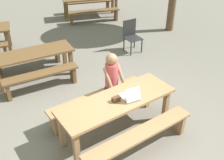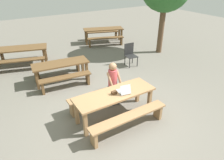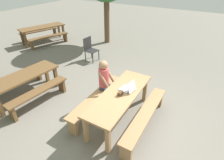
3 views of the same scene
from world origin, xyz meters
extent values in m
plane|color=slate|center=(0.00, 0.00, 0.00)|extent=(30.00, 30.00, 0.00)
cube|color=#9E754C|center=(0.00, 0.00, 0.73)|extent=(2.17, 0.73, 0.05)
cube|color=#9E754C|center=(-0.98, -0.27, 0.35)|extent=(0.09, 0.09, 0.71)
cube|color=#9E754C|center=(0.98, -0.27, 0.35)|extent=(0.09, 0.09, 0.71)
cube|color=#9E754C|center=(-0.98, 0.27, 0.35)|extent=(0.09, 0.09, 0.71)
cube|color=#9E754C|center=(0.98, 0.27, 0.35)|extent=(0.09, 0.09, 0.71)
cube|color=#9E754C|center=(0.00, -0.65, 0.44)|extent=(2.13, 0.30, 0.05)
cube|color=#9E754C|center=(-0.96, -0.65, 0.21)|extent=(0.08, 0.24, 0.42)
cube|color=#9E754C|center=(0.96, -0.65, 0.21)|extent=(0.08, 0.24, 0.42)
cube|color=#9E754C|center=(0.00, 0.65, 0.44)|extent=(2.13, 0.30, 0.05)
cube|color=#9E754C|center=(-0.96, 0.65, 0.21)|extent=(0.08, 0.24, 0.42)
cube|color=#9E754C|center=(0.96, 0.65, 0.21)|extent=(0.08, 0.24, 0.42)
cube|color=silver|center=(0.23, -0.04, 0.77)|extent=(0.32, 0.29, 0.02)
cube|color=silver|center=(0.20, -0.20, 0.89)|extent=(0.29, 0.14, 0.24)
cube|color=black|center=(0.20, -0.19, 0.89)|extent=(0.27, 0.12, 0.21)
cube|color=#4C331E|center=(-0.04, -0.03, 0.80)|extent=(0.14, 0.08, 0.09)
cylinder|color=#333847|center=(0.25, 0.47, 0.23)|extent=(0.10, 0.10, 0.47)
cylinder|color=#333847|center=(0.43, 0.47, 0.23)|extent=(0.10, 0.10, 0.47)
cube|color=#333847|center=(0.34, 0.56, 0.51)|extent=(0.28, 0.28, 0.12)
cylinder|color=#C64C51|center=(0.34, 0.65, 0.81)|extent=(0.26, 0.26, 0.52)
cylinder|color=#936B4C|center=(0.19, 0.55, 0.83)|extent=(0.07, 0.32, 0.41)
cylinder|color=#936B4C|center=(0.49, 0.55, 0.83)|extent=(0.07, 0.32, 0.41)
sphere|color=#936B4C|center=(0.34, 0.65, 1.17)|extent=(0.23, 0.23, 0.23)
cube|color=#262626|center=(2.40, 2.52, 0.42)|extent=(0.47, 0.47, 0.02)
cube|color=#262626|center=(2.42, 2.73, 0.67)|extent=(0.44, 0.06, 0.49)
cylinder|color=#262626|center=(2.19, 2.35, 0.20)|extent=(0.04, 0.04, 0.41)
cylinder|color=#262626|center=(2.57, 2.31, 0.20)|extent=(0.04, 0.04, 0.41)
cylinder|color=#262626|center=(2.23, 2.72, 0.20)|extent=(0.04, 0.04, 0.41)
cylinder|color=#262626|center=(2.60, 2.69, 0.20)|extent=(0.04, 0.04, 0.41)
cube|color=brown|center=(-1.50, 4.99, 0.73)|extent=(2.29, 1.34, 0.05)
cube|color=brown|center=(-0.63, 4.44, 0.35)|extent=(0.11, 0.11, 0.71)
cube|color=brown|center=(-0.48, 4.99, 0.35)|extent=(0.11, 0.11, 0.71)
cube|color=brown|center=(-1.67, 4.38, 0.46)|extent=(1.95, 0.83, 0.05)
cube|color=brown|center=(-0.83, 4.14, 0.22)|extent=(0.14, 0.25, 0.43)
cube|color=brown|center=(-1.32, 5.59, 0.46)|extent=(1.95, 0.83, 0.05)
cube|color=brown|center=(-2.16, 5.83, 0.22)|extent=(0.14, 0.25, 0.43)
cube|color=brown|center=(-0.48, 5.35, 0.22)|extent=(0.14, 0.25, 0.43)
cube|color=brown|center=(-0.53, 2.73, 0.69)|extent=(1.99, 0.89, 0.05)
cube|color=brown|center=(-1.41, 2.59, 0.33)|extent=(0.10, 0.10, 0.66)
cube|color=brown|center=(0.30, 2.40, 0.33)|extent=(0.10, 0.10, 0.66)
cube|color=brown|center=(-1.36, 3.07, 0.33)|extent=(0.10, 0.10, 0.66)
cube|color=brown|center=(0.36, 2.88, 0.33)|extent=(0.10, 0.10, 0.66)
cube|color=brown|center=(-0.59, 2.14, 0.43)|extent=(1.75, 0.49, 0.05)
cube|color=brown|center=(-1.36, 2.22, 0.20)|extent=(0.11, 0.25, 0.41)
cube|color=brown|center=(0.17, 2.06, 0.20)|extent=(0.11, 0.25, 0.41)
cube|color=brown|center=(-0.46, 3.32, 0.43)|extent=(1.75, 0.49, 0.05)
cube|color=brown|center=(-1.22, 3.41, 0.20)|extent=(0.11, 0.25, 0.41)
cube|color=brown|center=(0.30, 3.24, 0.20)|extent=(0.11, 0.25, 0.41)
cube|color=brown|center=(2.96, 5.86, 0.75)|extent=(2.23, 1.35, 0.05)
cube|color=brown|center=(1.97, 5.93, 0.36)|extent=(0.11, 0.11, 0.73)
cube|color=brown|center=(3.78, 5.31, 0.36)|extent=(0.11, 0.11, 0.73)
cube|color=brown|center=(2.13, 6.41, 0.36)|extent=(0.11, 0.11, 0.73)
cube|color=brown|center=(3.95, 5.79, 0.36)|extent=(0.11, 0.11, 0.73)
cube|color=brown|center=(2.76, 5.29, 0.43)|extent=(1.90, 0.90, 0.05)
cube|color=brown|center=(1.95, 5.56, 0.20)|extent=(0.15, 0.25, 0.41)
cube|color=brown|center=(3.57, 5.01, 0.20)|extent=(0.15, 0.25, 0.41)
cube|color=brown|center=(3.15, 6.43, 0.43)|extent=(1.90, 0.90, 0.05)
cube|color=brown|center=(2.35, 6.71, 0.20)|extent=(0.15, 0.25, 0.41)
cube|color=brown|center=(3.96, 6.15, 0.20)|extent=(0.15, 0.25, 0.41)
cylinder|color=brown|center=(4.53, 3.12, 1.16)|extent=(0.26, 0.26, 2.32)
camera|label=1|loc=(-2.23, -3.05, 3.56)|focal=42.77mm
camera|label=2|loc=(-2.38, -3.75, 3.55)|focal=32.49mm
camera|label=3|loc=(-3.01, -1.53, 3.21)|focal=29.11mm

